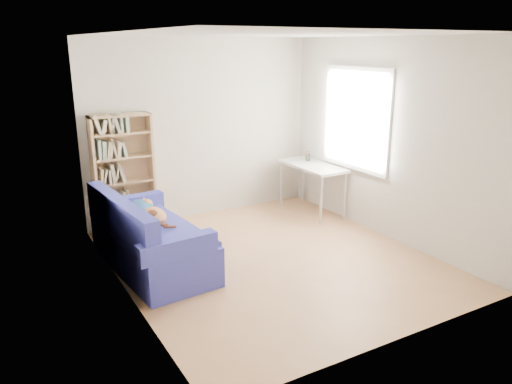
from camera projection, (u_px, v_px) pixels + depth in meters
ground at (272, 260)px, 6.02m from camera, size 4.00×4.00×0.00m
room_shell at (279, 124)px, 5.63m from camera, size 3.54×4.04×2.62m
sofa at (149, 241)px, 5.72m from camera, size 1.01×1.86×0.89m
bookshelf at (124, 178)px, 6.77m from camera, size 0.81×0.25×1.62m
desk at (312, 170)px, 7.56m from camera, size 0.53×1.15×0.75m
pen_cup at (308, 157)px, 7.77m from camera, size 0.09×0.09×0.16m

